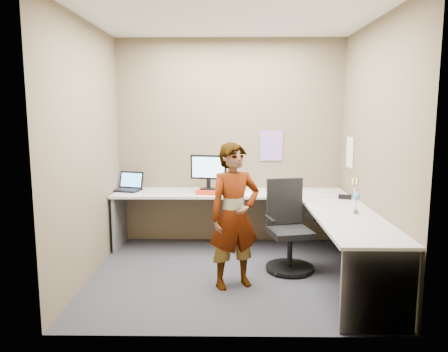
{
  "coord_description": "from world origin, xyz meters",
  "views": [
    {
      "loc": [
        -0.01,
        -4.53,
        1.79
      ],
      "look_at": [
        -0.07,
        0.25,
        1.05
      ],
      "focal_mm": 35.0,
      "sensor_mm": 36.0,
      "label": 1
    }
  ],
  "objects_px": {
    "monitor": "(208,169)",
    "person": "(234,216)",
    "office_chair": "(288,234)",
    "desk": "(268,214)"
  },
  "relations": [
    {
      "from": "desk",
      "to": "office_chair",
      "type": "bearing_deg",
      "value": -43.11
    },
    {
      "from": "office_chair",
      "to": "desk",
      "type": "bearing_deg",
      "value": 124.57
    },
    {
      "from": "monitor",
      "to": "person",
      "type": "relative_size",
      "value": 0.31
    },
    {
      "from": "desk",
      "to": "person",
      "type": "distance_m",
      "value": 0.79
    },
    {
      "from": "desk",
      "to": "monitor",
      "type": "height_order",
      "value": "monitor"
    },
    {
      "from": "desk",
      "to": "office_chair",
      "type": "xyz_separation_m",
      "value": [
        0.21,
        -0.2,
        -0.18
      ]
    },
    {
      "from": "monitor",
      "to": "person",
      "type": "bearing_deg",
      "value": -64.36
    },
    {
      "from": "person",
      "to": "monitor",
      "type": "bearing_deg",
      "value": 82.12
    },
    {
      "from": "monitor",
      "to": "office_chair",
      "type": "distance_m",
      "value": 1.31
    },
    {
      "from": "office_chair",
      "to": "person",
      "type": "relative_size",
      "value": 0.68
    }
  ]
}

